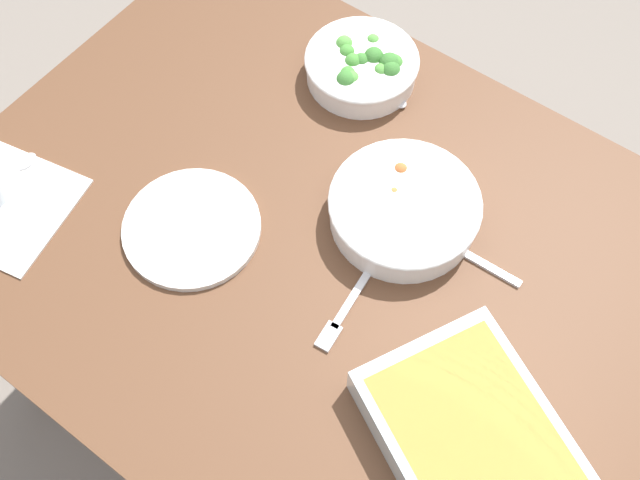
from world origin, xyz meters
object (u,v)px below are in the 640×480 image
object	(u,v)px
baking_dish	(473,440)
spoon_by_broccoli	(379,88)
broccoli_bowl	(362,66)
fork_on_table	(346,308)
spoon_spare	(7,178)
stew_bowl	(404,208)
spoon_by_stew	(456,248)
side_plate	(192,228)

from	to	relation	value
baking_dish	spoon_by_broccoli	size ratio (longest dim) A/B	2.09
broccoli_bowl	fork_on_table	xyz separation A→B (m)	(-0.24, 0.39, -0.03)
spoon_spare	baking_dish	bearing A→B (deg)	-175.09
stew_bowl	spoon_by_stew	bearing A→B (deg)	-178.33
broccoli_bowl	spoon_by_stew	distance (m)	0.38
stew_bowl	spoon_by_broccoli	distance (m)	0.27
fork_on_table	baking_dish	bearing A→B (deg)	164.90
baking_dish	spoon_by_stew	world-z (taller)	baking_dish
baking_dish	broccoli_bowl	bearing A→B (deg)	-42.76
stew_bowl	spoon_spare	size ratio (longest dim) A/B	1.37
broccoli_bowl	baking_dish	xyz separation A→B (m)	(-0.49, 0.45, 0.00)
fork_on_table	spoon_by_broccoli	bearing A→B (deg)	-62.60
spoon_by_broccoli	spoon_spare	size ratio (longest dim) A/B	1.00
fork_on_table	stew_bowl	bearing A→B (deg)	-84.29
baking_dish	spoon_spare	distance (m)	0.84
broccoli_bowl	fork_on_table	size ratio (longest dim) A/B	1.14
broccoli_bowl	stew_bowl	bearing A→B (deg)	137.16
spoon_by_stew	spoon_spare	bearing A→B (deg)	26.06
baking_dish	spoon_by_broccoli	distance (m)	0.64
broccoli_bowl	spoon_by_broccoli	distance (m)	0.05
spoon_spare	stew_bowl	bearing A→B (deg)	-150.40
spoon_by_stew	spoon_spare	distance (m)	0.74
spoon_by_broccoli	spoon_spare	world-z (taller)	same
stew_bowl	broccoli_bowl	xyz separation A→B (m)	(0.22, -0.20, -0.00)
stew_bowl	baking_dish	size ratio (longest dim) A/B	0.65
stew_bowl	baking_dish	distance (m)	0.37
side_plate	spoon_by_broccoli	world-z (taller)	side_plate
fork_on_table	spoon_by_stew	bearing A→B (deg)	-113.26
stew_bowl	spoon_by_broccoli	xyz separation A→B (m)	(0.18, -0.20, -0.03)
stew_bowl	fork_on_table	size ratio (longest dim) A/B	1.35
broccoli_bowl	spoon_by_broccoli	size ratio (longest dim) A/B	1.15
spoon_spare	fork_on_table	xyz separation A→B (m)	(-0.59, -0.14, -0.00)
baking_dish	spoon_by_stew	xyz separation A→B (m)	(0.17, -0.25, -0.03)
broccoli_bowl	spoon_by_stew	xyz separation A→B (m)	(-0.32, 0.20, -0.03)
stew_bowl	fork_on_table	xyz separation A→B (m)	(-0.02, 0.18, -0.03)
stew_bowl	fork_on_table	bearing A→B (deg)	95.71
baking_dish	side_plate	xyz separation A→B (m)	(0.53, -0.04, -0.03)
broccoli_bowl	spoon_spare	xyz separation A→B (m)	(0.35, 0.53, -0.03)
side_plate	spoon_by_stew	bearing A→B (deg)	-148.67
spoon_by_broccoli	spoon_by_stew	bearing A→B (deg)	144.74
broccoli_bowl	side_plate	world-z (taller)	broccoli_bowl
stew_bowl	side_plate	distance (m)	0.34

